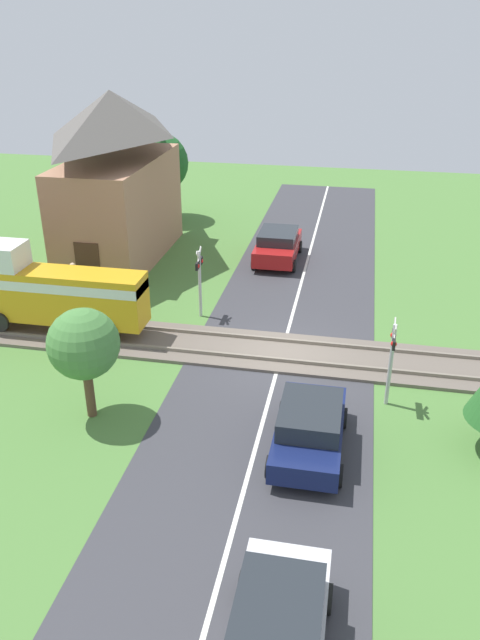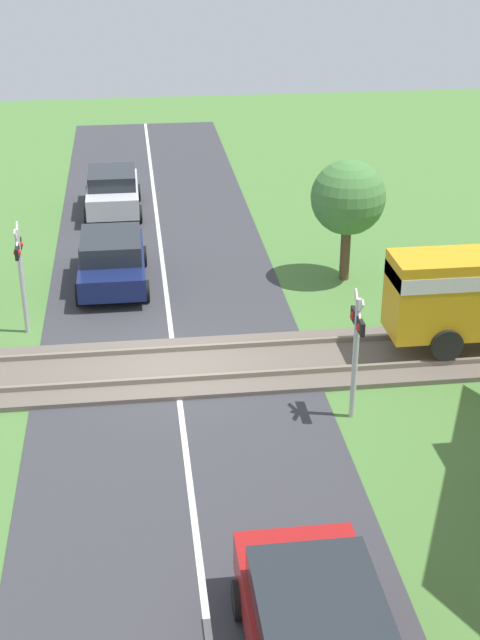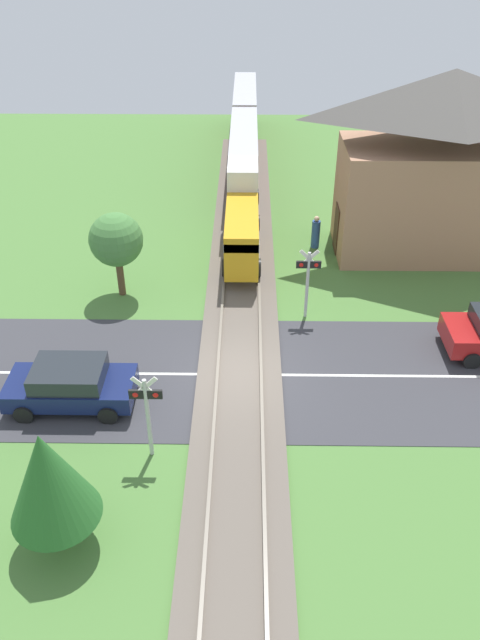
# 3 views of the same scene
# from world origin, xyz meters

# --- Properties ---
(ground_plane) EXTENTS (60.00, 60.00, 0.00)m
(ground_plane) POSITION_xyz_m (0.00, 0.00, 0.00)
(ground_plane) COLOR #4C7A38
(road_surface) EXTENTS (48.00, 6.40, 0.02)m
(road_surface) POSITION_xyz_m (0.00, 0.00, 0.01)
(road_surface) COLOR #38383D
(road_surface) RESTS_ON ground_plane
(track_bed) EXTENTS (2.80, 48.00, 0.24)m
(track_bed) POSITION_xyz_m (0.00, 0.00, 0.07)
(track_bed) COLOR #665B51
(track_bed) RESTS_ON ground_plane
(car_near_crossing) EXTENTS (3.92, 1.96, 1.44)m
(car_near_crossing) POSITION_xyz_m (-5.19, -1.44, 0.76)
(car_near_crossing) COLOR #141E4C
(car_near_crossing) RESTS_ON ground_plane
(car_far_side) EXTENTS (4.10, 2.06, 1.50)m
(car_far_side) POSITION_xyz_m (9.14, 1.44, 0.79)
(car_far_side) COLOR #A81919
(car_far_side) RESTS_ON ground_plane
(car_behind_queue) EXTENTS (3.64, 1.89, 1.47)m
(car_behind_queue) POSITION_xyz_m (-11.42, -1.44, 0.77)
(car_behind_queue) COLOR silver
(car_behind_queue) RESTS_ON ground_plane
(crossing_signal_west_approach) EXTENTS (0.90, 0.18, 2.83)m
(crossing_signal_west_approach) POSITION_xyz_m (-2.45, -3.57, 1.83)
(crossing_signal_west_approach) COLOR #B7B7B7
(crossing_signal_west_approach) RESTS_ON ground_plane
(crossing_signal_east_approach) EXTENTS (0.90, 0.18, 2.83)m
(crossing_signal_east_approach) POSITION_xyz_m (2.45, 3.57, 1.83)
(crossing_signal_east_approach) COLOR #B7B7B7
(crossing_signal_east_approach) RESTS_ON ground_plane
(station_building) EXTENTS (8.62, 4.09, 7.79)m
(station_building) POSITION_xyz_m (8.16, 8.96, 3.83)
(station_building) COLOR #AD7A5B
(station_building) RESTS_ON ground_plane
(pedestrian_by_station) EXTENTS (0.37, 0.37, 1.51)m
(pedestrian_by_station) POSITION_xyz_m (3.30, 9.24, 0.69)
(pedestrian_by_station) COLOR #2D4C8E
(pedestrian_by_station) RESTS_ON ground_plane
(tree_by_station) EXTENTS (3.38, 3.38, 4.93)m
(tree_by_station) POSITION_xyz_m (14.65, 9.06, 3.23)
(tree_by_station) COLOR brown
(tree_by_station) RESTS_ON ground_plane
(tree_roadside_hedge) EXTENTS (2.07, 2.07, 3.45)m
(tree_roadside_hedge) POSITION_xyz_m (-4.76, 5.08, 2.40)
(tree_roadside_hedge) COLOR brown
(tree_roadside_hedge) RESTS_ON ground_plane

